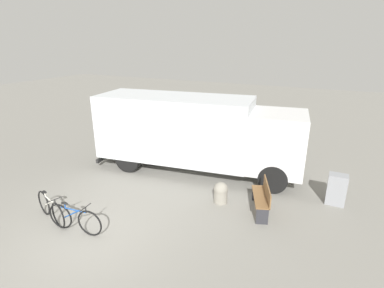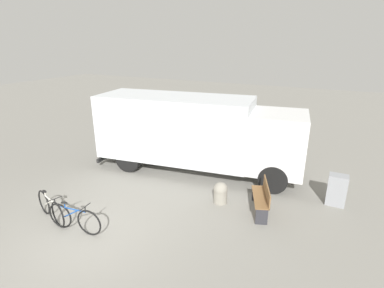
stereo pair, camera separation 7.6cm
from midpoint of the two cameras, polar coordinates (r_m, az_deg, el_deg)
name	(u,v)px [view 1 (the left image)]	position (r m, az deg, el deg)	size (l,w,h in m)	color
ground_plane	(88,238)	(8.75, -19.44, -16.53)	(60.00, 60.00, 0.00)	gray
delivery_truck	(194,131)	(11.53, 0.28, 2.56)	(8.13, 3.18, 2.94)	silver
park_bench	(263,197)	(9.34, 13.07, -9.76)	(0.86, 1.48, 0.92)	brown
bicycle_near	(51,208)	(9.66, -25.53, -10.97)	(1.66, 0.61, 0.85)	black
bicycle_middle	(75,219)	(8.89, -21.68, -13.12)	(1.72, 0.44, 0.85)	black
bollard_near_bench	(221,192)	(9.71, 5.26, -9.16)	(0.46, 0.46, 0.69)	gray
utility_box	(337,189)	(10.54, 25.64, -7.80)	(0.56, 0.40, 1.01)	gray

